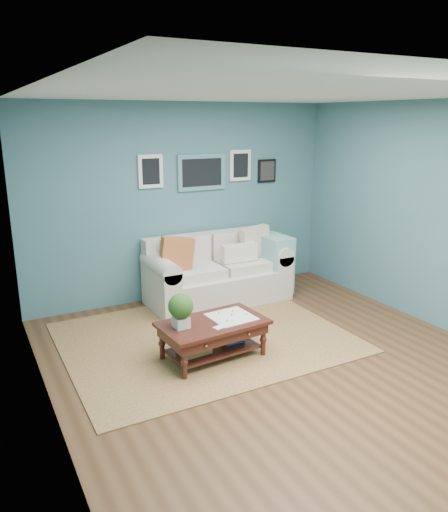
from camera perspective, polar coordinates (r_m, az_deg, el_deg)
room_shell at (r=4.92m, az=6.85°, el=2.18°), size 5.00×5.02×2.70m
area_rug at (r=5.92m, az=-2.21°, el=-9.27°), size 3.17×2.53×0.01m
loveseat at (r=6.98m, az=-0.21°, el=-1.73°), size 1.99×0.90×1.02m
coffee_table at (r=5.30m, az=-1.86°, el=-8.32°), size 1.15×0.73×0.78m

